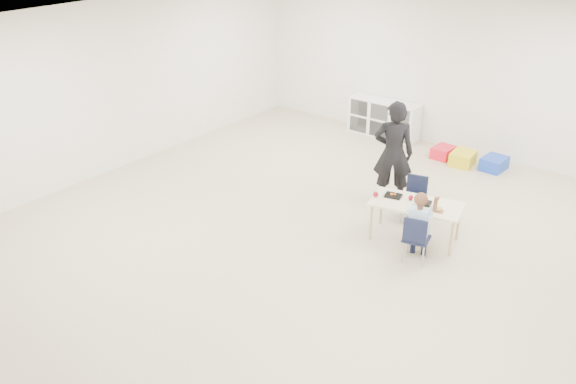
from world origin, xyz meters
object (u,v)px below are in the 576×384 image
Objects in this scene: table at (415,221)px; adult at (393,153)px; chair_near at (417,238)px; child at (418,225)px; cubby_shelf at (384,118)px.

adult reaches higher than table.
adult is at bearing 122.53° from table.
adult reaches higher than chair_near.
chair_near reaches higher than table.
adult reaches higher than child.
table is 4.04m from cubby_shelf.
cubby_shelf reaches higher than chair_near.
table is at bearing 106.15° from child.
chair_near is 0.41× the size of adult.
table is 0.54m from chair_near.
chair_near is 0.63× the size of child.
child is 1.68m from adult.
child is 0.65× the size of adult.
table is at bearing 106.15° from chair_near.
adult is at bearing -58.15° from cubby_shelf.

